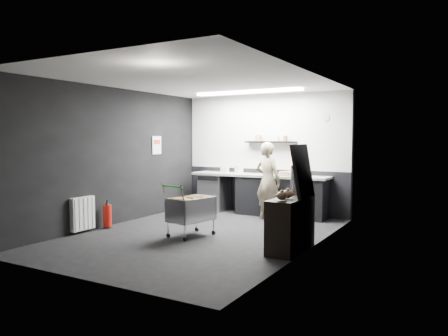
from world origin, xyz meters
The scene contains 22 objects.
floor centered at (0.00, 0.00, 0.00)m, with size 5.50×5.50×0.00m, color black.
ceiling centered at (0.00, 0.00, 2.70)m, with size 5.50×5.50×0.00m, color white.
wall_back centered at (0.00, 2.75, 1.35)m, with size 5.50×5.50×0.00m, color black.
wall_front centered at (0.00, -2.75, 1.35)m, with size 5.50×5.50×0.00m, color black.
wall_left centered at (-2.00, 0.00, 1.35)m, with size 5.50×5.50×0.00m, color black.
wall_right centered at (2.00, 0.00, 1.35)m, with size 5.50×5.50×0.00m, color black.
kitchen_wall_panel centered at (0.00, 2.73, 1.85)m, with size 3.95×0.02×1.70m, color silver.
dado_panel centered at (0.00, 2.73, 0.50)m, with size 3.95×0.02×1.00m, color black.
floating_shelf centered at (0.20, 2.62, 1.62)m, with size 1.20×0.22×0.04m, color black.
wall_clock centered at (1.40, 2.72, 2.15)m, with size 0.20×0.20×0.03m, color silver.
poster centered at (-1.98, 1.30, 1.55)m, with size 0.02×0.30×0.40m, color white.
poster_red_band centered at (-1.98, 1.30, 1.62)m, with size 0.01×0.22×0.10m, color red.
radiator centered at (-1.94, -0.90, 0.35)m, with size 0.10×0.50×0.60m, color silver.
ceiling_strip centered at (0.00, 1.85, 2.67)m, with size 2.40×0.20×0.04m, color white.
prep_counter centered at (0.14, 2.42, 0.46)m, with size 3.20×0.61×0.90m.
person centered at (0.43, 1.97, 0.81)m, with size 0.59×0.39×1.63m, color beige.
shopping_cart centered at (-0.09, -0.16, 0.44)m, with size 0.66×0.94×0.93m.
sideboard centered at (1.79, -0.19, 0.52)m, with size 0.46×1.08×1.62m.
fire_extinguisher centered at (-1.85, -0.38, 0.25)m, with size 0.16×0.16×0.52m.
cardboard_box centered at (0.83, 2.37, 0.95)m, with size 0.47×0.36×0.09m, color #8F724C.
pink_tub centered at (-0.49, 2.42, 1.00)m, with size 0.20×0.20×0.20m, color white.
white_container centered at (-0.84, 2.37, 0.97)m, with size 0.16×0.12×0.14m, color silver.
Camera 1 is at (4.13, -6.41, 1.72)m, focal length 35.00 mm.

